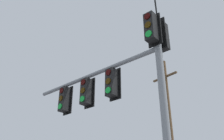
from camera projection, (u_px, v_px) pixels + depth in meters
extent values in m
cylinder|color=gray|center=(91.00, 75.00, 8.76)|extent=(0.79, 5.32, 0.14)
cube|color=black|center=(151.00, 28.00, 7.25)|extent=(0.33, 0.33, 0.90)
cube|color=black|center=(154.00, 30.00, 7.36)|extent=(0.09, 0.44, 1.04)
cylinder|color=#360503|center=(147.00, 16.00, 7.27)|extent=(0.05, 0.20, 0.20)
cylinder|color=#3C2703|center=(148.00, 25.00, 7.14)|extent=(0.05, 0.20, 0.20)
cylinder|color=green|center=(148.00, 34.00, 7.00)|extent=(0.05, 0.20, 0.20)
cube|color=black|center=(162.00, 37.00, 7.65)|extent=(0.33, 0.33, 0.90)
cube|color=black|center=(159.00, 34.00, 7.54)|extent=(0.09, 0.44, 1.04)
cylinder|color=#360503|center=(164.00, 31.00, 7.90)|extent=(0.05, 0.20, 0.20)
cylinder|color=#3C2703|center=(165.00, 39.00, 7.76)|extent=(0.05, 0.20, 0.20)
cylinder|color=green|center=(166.00, 47.00, 7.63)|extent=(0.05, 0.20, 0.20)
cube|color=black|center=(112.00, 83.00, 7.97)|extent=(0.34, 0.34, 0.90)
cube|color=black|center=(115.00, 84.00, 8.08)|extent=(0.10, 0.44, 1.04)
cylinder|color=#360503|center=(108.00, 72.00, 7.99)|extent=(0.06, 0.20, 0.20)
cylinder|color=#3C2703|center=(108.00, 81.00, 7.86)|extent=(0.06, 0.20, 0.20)
cylinder|color=green|center=(108.00, 90.00, 7.72)|extent=(0.06, 0.20, 0.20)
cube|color=black|center=(86.00, 92.00, 8.63)|extent=(0.33, 0.33, 0.90)
cube|color=black|center=(90.00, 93.00, 8.74)|extent=(0.09, 0.44, 1.04)
cylinder|color=#360503|center=(83.00, 82.00, 8.65)|extent=(0.05, 0.20, 0.20)
cylinder|color=#3C2703|center=(83.00, 90.00, 8.52)|extent=(0.05, 0.20, 0.20)
cylinder|color=green|center=(82.00, 99.00, 8.38)|extent=(0.05, 0.20, 0.20)
cube|color=black|center=(64.00, 99.00, 9.29)|extent=(0.35, 0.35, 0.90)
cube|color=black|center=(68.00, 101.00, 9.40)|extent=(0.11, 0.44, 1.04)
cylinder|color=#360503|center=(61.00, 91.00, 9.32)|extent=(0.06, 0.20, 0.20)
cylinder|color=#3C2703|center=(61.00, 98.00, 9.19)|extent=(0.06, 0.20, 0.20)
cylinder|color=green|center=(60.00, 106.00, 9.05)|extent=(0.06, 0.20, 0.20)
cylinder|color=brown|center=(171.00, 137.00, 15.97)|extent=(0.33, 0.33, 10.63)
cube|color=brown|center=(165.00, 77.00, 17.83)|extent=(0.66, 1.97, 0.12)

